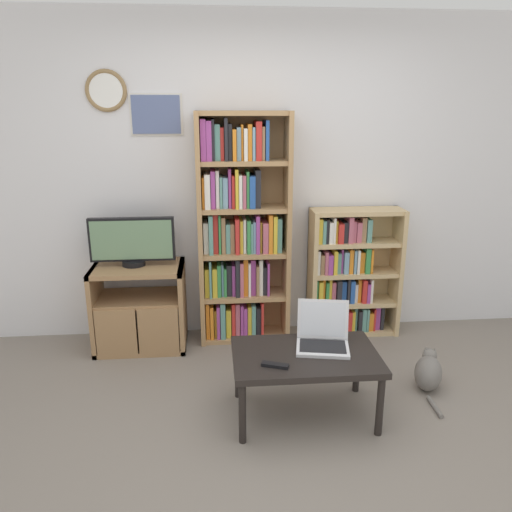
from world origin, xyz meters
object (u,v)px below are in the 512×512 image
at_px(bookshelf_tall, 239,233).
at_px(coffee_table, 305,360).
at_px(tv_stand, 140,307).
at_px(cat, 428,372).
at_px(bookshelf_short, 349,275).
at_px(laptop, 323,336).
at_px(television, 132,242).
at_px(remote_near_laptop, 275,365).

bearing_deg(bookshelf_tall, coffee_table, -73.94).
xyz_separation_m(tv_stand, cat, (2.06, -0.82, -0.22)).
xyz_separation_m(bookshelf_short, laptop, (-0.46, -1.09, -0.02)).
xyz_separation_m(television, bookshelf_tall, (0.84, 0.08, 0.03)).
relative_size(laptop, remote_near_laptop, 2.27).
bearing_deg(bookshelf_short, remote_near_laptop, -120.78).
bearing_deg(remote_near_laptop, television, 58.51).
height_order(remote_near_laptop, cat, remote_near_laptop).
bearing_deg(laptop, television, 153.56).
distance_m(laptop, remote_near_laptop, 0.42).
height_order(coffee_table, remote_near_laptop, remote_near_laptop).
bearing_deg(bookshelf_tall, tv_stand, -171.87).
relative_size(bookshelf_tall, remote_near_laptop, 11.23).
height_order(tv_stand, television, television).
bearing_deg(tv_stand, laptop, -36.75).
relative_size(tv_stand, bookshelf_short, 0.66).
bearing_deg(cat, coffee_table, -141.55).
relative_size(tv_stand, remote_near_laptop, 4.33).
height_order(television, bookshelf_short, bookshelf_short).
bearing_deg(television, laptop, -37.27).
height_order(tv_stand, remote_near_laptop, tv_stand).
bearing_deg(tv_stand, television, 125.77).
xyz_separation_m(television, remote_near_laptop, (0.97, -1.24, -0.44)).
bearing_deg(laptop, tv_stand, 154.08).
distance_m(television, cat, 2.38).
bearing_deg(bookshelf_short, cat, -71.10).
height_order(television, bookshelf_tall, bookshelf_tall).
xyz_separation_m(television, coffee_table, (1.18, -1.10, -0.50)).
distance_m(coffee_table, remote_near_laptop, 0.26).
distance_m(remote_near_laptop, cat, 1.22).
bearing_deg(bookshelf_short, coffee_table, -116.26).
height_order(bookshelf_tall, laptop, bookshelf_tall).
relative_size(coffee_table, laptop, 2.39).
xyz_separation_m(bookshelf_short, remote_near_laptop, (-0.79, -1.33, -0.08)).
height_order(television, laptop, television).
xyz_separation_m(remote_near_laptop, cat, (1.12, 0.38, -0.31)).
bearing_deg(coffee_table, remote_near_laptop, -145.20).
bearing_deg(laptop, bookshelf_tall, 124.28).
bearing_deg(coffee_table, bookshelf_tall, 106.06).
height_order(coffee_table, laptop, laptop).
relative_size(television, bookshelf_short, 0.61).
height_order(laptop, cat, laptop).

